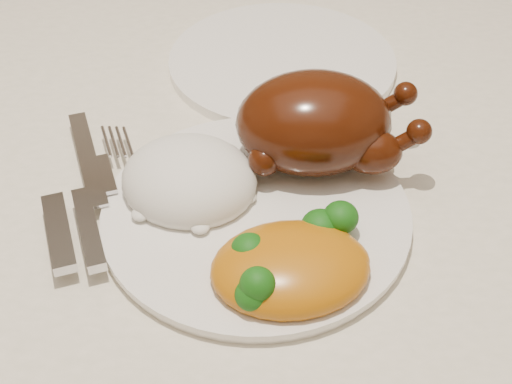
# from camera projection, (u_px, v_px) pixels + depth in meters

# --- Properties ---
(dining_table) EXTENTS (1.60, 0.90, 0.76)m
(dining_table) POSITION_uv_depth(u_px,v_px,m) (158.00, 238.00, 0.71)
(dining_table) COLOR brown
(dining_table) RESTS_ON floor
(tablecloth) EXTENTS (1.73, 1.03, 0.18)m
(tablecloth) POSITION_uv_depth(u_px,v_px,m) (151.00, 184.00, 0.67)
(tablecloth) COLOR white
(tablecloth) RESTS_ON dining_table
(dinner_plate) EXTENTS (0.25, 0.25, 0.01)m
(dinner_plate) POSITION_uv_depth(u_px,v_px,m) (256.00, 215.00, 0.58)
(dinner_plate) COLOR white
(dinner_plate) RESTS_ON tablecloth
(side_plate) EXTENTS (0.31, 0.31, 0.01)m
(side_plate) POSITION_uv_depth(u_px,v_px,m) (282.00, 61.00, 0.76)
(side_plate) COLOR white
(side_plate) RESTS_ON tablecloth
(roast_chicken) EXTENTS (0.17, 0.11, 0.08)m
(roast_chicken) POSITION_uv_depth(u_px,v_px,m) (318.00, 123.00, 0.60)
(roast_chicken) COLOR #411706
(roast_chicken) RESTS_ON dinner_plate
(rice_mound) EXTENTS (0.13, 0.13, 0.06)m
(rice_mound) POSITION_uv_depth(u_px,v_px,m) (189.00, 181.00, 0.59)
(rice_mound) COLOR white
(rice_mound) RESTS_ON dinner_plate
(mac_and_cheese) EXTENTS (0.14, 0.12, 0.05)m
(mac_and_cheese) POSITION_uv_depth(u_px,v_px,m) (296.00, 264.00, 0.52)
(mac_and_cheese) COLOR #B85F0B
(mac_and_cheese) RESTS_ON dinner_plate
(cutlery) EXTENTS (0.08, 0.20, 0.01)m
(cutlery) POSITION_uv_depth(u_px,v_px,m) (82.00, 205.00, 0.58)
(cutlery) COLOR silver
(cutlery) RESTS_ON dinner_plate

